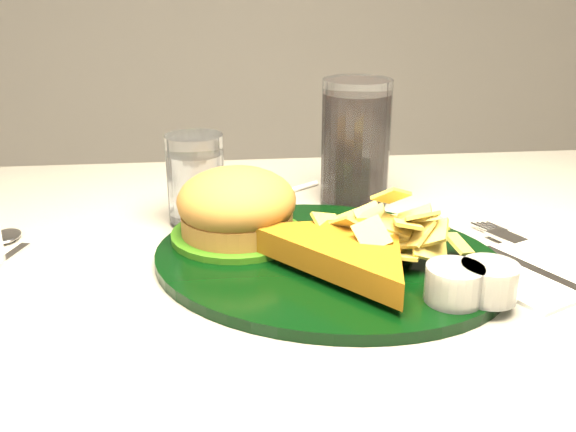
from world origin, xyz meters
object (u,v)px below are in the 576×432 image
at_px(dinner_plate, 327,229).
at_px(fork_napkin, 534,268).
at_px(water_glass, 196,179).
at_px(cola_glass, 355,143).

height_order(dinner_plate, fork_napkin, dinner_plate).
bearing_deg(water_glass, fork_napkin, -27.98).
height_order(dinner_plate, cola_glass, cola_glass).
relative_size(dinner_plate, water_glass, 3.37).
distance_m(dinner_plate, fork_napkin, 0.21).
xyz_separation_m(cola_glass, fork_napkin, (0.13, -0.22, -0.07)).
xyz_separation_m(dinner_plate, cola_glass, (0.07, 0.19, 0.04)).
height_order(water_glass, fork_napkin, water_glass).
bearing_deg(fork_napkin, cola_glass, 95.40).
bearing_deg(dinner_plate, cola_glass, 95.62).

